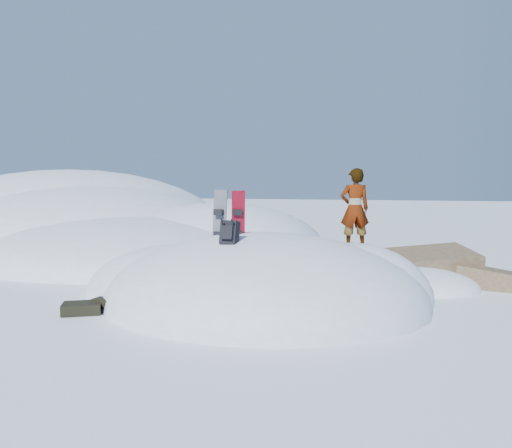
% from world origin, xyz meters
% --- Properties ---
extents(ground, '(120.00, 120.00, 0.00)m').
position_xyz_m(ground, '(0.00, 0.00, 0.00)').
color(ground, white).
rests_on(ground, ground).
extents(snow_mound, '(8.00, 6.00, 3.00)m').
position_xyz_m(snow_mound, '(-0.17, 0.24, 0.00)').
color(snow_mound, white).
rests_on(snow_mound, ground).
extents(snow_ridge, '(21.50, 18.50, 6.40)m').
position_xyz_m(snow_ridge, '(-10.43, 9.85, 0.00)').
color(snow_ridge, white).
rests_on(snow_ridge, ground).
extents(rock_outcrop, '(4.68, 4.41, 1.68)m').
position_xyz_m(rock_outcrop, '(3.72, 3.01, 0.01)').
color(rock_outcrop, brown).
rests_on(rock_outcrop, ground).
extents(snowboard_red, '(0.32, 0.27, 1.54)m').
position_xyz_m(snowboard_red, '(-0.54, -0.04, 1.66)').
color(snowboard_red, red).
rests_on(snowboard_red, snow_mound).
extents(snowboard_dark, '(0.33, 0.27, 1.64)m').
position_xyz_m(snowboard_dark, '(-1.04, 0.15, 1.62)').
color(snowboard_dark, black).
rests_on(snowboard_dark, snow_mound).
extents(backpack, '(0.36, 0.41, 0.55)m').
position_xyz_m(backpack, '(-0.44, -1.00, 1.60)').
color(backpack, black).
rests_on(backpack, snow_mound).
extents(gear_pile, '(1.00, 0.79, 0.26)m').
position_xyz_m(gear_pile, '(-3.18, -1.77, 0.13)').
color(gear_pile, black).
rests_on(gear_pile, ground).
extents(person, '(0.75, 0.61, 1.79)m').
position_xyz_m(person, '(1.87, 0.92, 2.00)').
color(person, slate).
rests_on(person, snow_mound).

